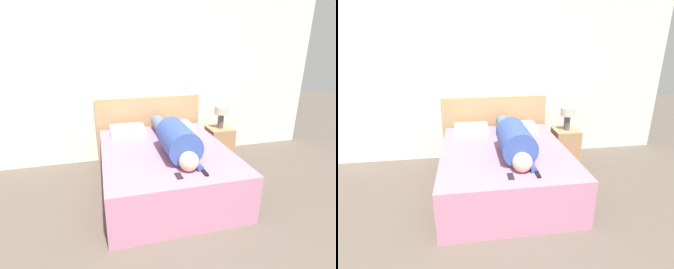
% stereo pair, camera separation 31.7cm
% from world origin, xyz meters
% --- Properties ---
extents(wall_back, '(6.23, 0.06, 2.60)m').
position_xyz_m(wall_back, '(0.00, 3.54, 1.30)').
color(wall_back, silver).
rests_on(wall_back, ground_plane).
extents(bed, '(1.61, 1.97, 0.58)m').
position_xyz_m(bed, '(0.16, 2.37, 0.29)').
color(bed, '#B2708E').
rests_on(bed, ground_plane).
extents(headboard, '(1.73, 0.04, 1.04)m').
position_xyz_m(headboard, '(0.16, 3.47, 0.52)').
color(headboard, tan).
rests_on(headboard, ground_plane).
extents(nightstand, '(0.40, 0.38, 0.54)m').
position_xyz_m(nightstand, '(1.28, 3.09, 0.27)').
color(nightstand, '#A37A51').
rests_on(nightstand, ground_plane).
extents(table_lamp, '(0.22, 0.22, 0.37)m').
position_xyz_m(table_lamp, '(1.28, 3.09, 0.80)').
color(table_lamp, '#4C4C51').
rests_on(table_lamp, nightstand).
extents(person_lying, '(0.40, 1.69, 0.40)m').
position_xyz_m(person_lying, '(0.26, 2.27, 0.75)').
color(person_lying, '#DBB293').
rests_on(person_lying, bed).
extents(pillow_near_headboard, '(0.50, 0.38, 0.12)m').
position_xyz_m(pillow_near_headboard, '(-0.24, 3.06, 0.64)').
color(pillow_near_headboard, white).
rests_on(pillow_near_headboard, bed).
extents(pillow_second, '(0.47, 0.38, 0.11)m').
position_xyz_m(pillow_second, '(0.51, 3.06, 0.63)').
color(pillow_second, white).
rests_on(pillow_second, bed).
extents(tv_remote, '(0.04, 0.15, 0.02)m').
position_xyz_m(tv_remote, '(0.41, 1.62, 0.59)').
color(tv_remote, black).
rests_on(tv_remote, bed).
extents(cell_phone, '(0.06, 0.13, 0.01)m').
position_xyz_m(cell_phone, '(0.12, 1.62, 0.58)').
color(cell_phone, black).
rests_on(cell_phone, bed).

